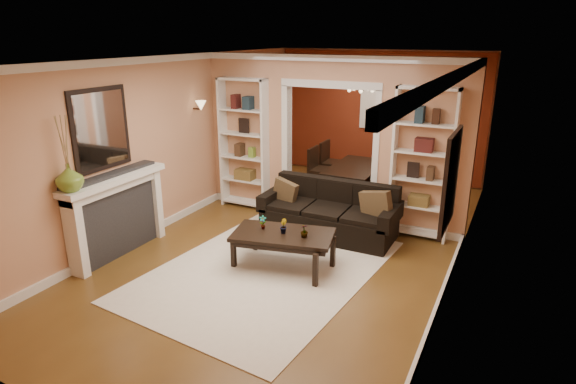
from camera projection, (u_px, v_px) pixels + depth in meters
The scene contains 30 objects.
floor at pixel (299, 242), 7.31m from camera, with size 8.00×8.00×0.00m, color brown.
ceiling at pixel (300, 58), 6.46m from camera, with size 8.00×8.00×0.00m, color white.
wall_back at pixel (379, 115), 10.29m from camera, with size 8.00×8.00×0.00m, color tan.
wall_front at pixel (65, 276), 3.49m from camera, with size 8.00×8.00×0.00m, color tan.
wall_left at pixel (174, 141), 7.83m from camera, with size 8.00×8.00×0.00m, color tan.
wall_right at pixel (464, 175), 5.94m from camera, with size 8.00×8.00×0.00m, color tan.
partition_wall at pixel (330, 140), 7.91m from camera, with size 4.50×0.15×2.70m, color tan.
red_back_panel at pixel (378, 117), 10.27m from camera, with size 4.44×0.04×2.64m, color maroon.
dining_window at pixel (378, 106), 10.16m from camera, with size 0.78×0.03×0.98m, color #8CA5CC.
area_rug at pixel (266, 270), 6.45m from camera, with size 2.55×3.58×0.01m, color silver.
sofa at pixel (329, 210), 7.44m from camera, with size 2.11×0.91×0.82m, color black.
pillow_left at pixel (285, 192), 7.67m from camera, with size 0.40×0.11×0.40m, color brown.
pillow_right at pixel (376, 204), 7.03m from camera, with size 0.47×0.13×0.47m, color brown.
coffee_table at pixel (283, 250), 6.45m from camera, with size 1.32×0.71×0.50m, color black.
plant_left at pixel (263, 222), 6.47m from camera, with size 0.10×0.07×0.19m, color #336626.
plant_center at pixel (283, 226), 6.34m from camera, with size 0.11×0.09×0.20m, color #336626.
plant_right at pixel (304, 231), 6.22m from camera, with size 0.10×0.10×0.18m, color #336626.
bookshelf_left at pixel (244, 144), 8.48m from camera, with size 0.90×0.30×2.30m, color white.
bookshelf_right at pixel (422, 165), 7.17m from camera, with size 0.90×0.30×2.30m, color white.
fireplace at pixel (119, 216), 6.73m from camera, with size 0.32×1.70×1.16m, color white.
vase at pixel (69, 178), 5.90m from camera, with size 0.33×0.33×0.34m, color olive.
mirror at pixel (101, 129), 6.41m from camera, with size 0.03×0.95×1.10m, color silver.
wall_sconce at pixel (198, 107), 8.11m from camera, with size 0.18×0.18×0.22m, color #FFE0A5.
framed_art at pixel (450, 181), 5.04m from camera, with size 0.04×0.85×1.05m, color black.
dining_table at pixel (357, 180), 9.41m from camera, with size 0.89×1.60×0.56m, color black.
dining_chair_nw at pixel (325, 171), 9.32m from camera, with size 0.47×0.47×0.95m, color black.
dining_chair_ne at pixel (380, 180), 8.87m from camera, with size 0.44×0.44×0.89m, color black.
dining_chair_sw at pixel (336, 164), 9.83m from camera, with size 0.47×0.47×0.95m, color black.
dining_chair_se at pixel (389, 173), 9.39m from camera, with size 0.41×0.41×0.83m, color black.
chandelier at pixel (361, 89), 8.97m from camera, with size 0.50×0.50×0.30m, color #362218.
Camera 1 is at (2.83, -6.07, 3.03)m, focal length 30.00 mm.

